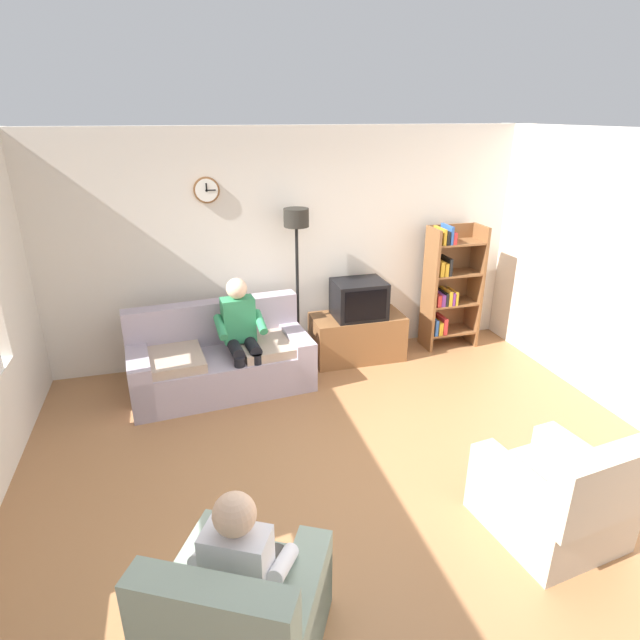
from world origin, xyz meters
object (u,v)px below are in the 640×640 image
(person_on_couch, at_px, (241,330))
(person_in_left_armchair, at_px, (245,563))
(tv_stand, at_px, (357,337))
(floor_lamp, at_px, (297,244))
(tv, at_px, (359,299))
(armchair_near_window, at_px, (242,620))
(armchair_near_bookshelf, at_px, (555,499))
(couch, at_px, (221,361))
(bookshelf, at_px, (448,286))

(person_on_couch, distance_m, person_in_left_armchair, 2.98)
(tv_stand, distance_m, floor_lamp, 1.38)
(tv, distance_m, armchair_near_window, 3.92)
(tv, xyz_separation_m, floor_lamp, (-0.71, 0.12, 0.68))
(tv, height_order, armchair_near_bookshelf, tv)
(couch, height_order, floor_lamp, floor_lamp)
(couch, height_order, person_in_left_armchair, person_in_left_armchair)
(bookshelf, height_order, person_in_left_armchair, bookshelf)
(armchair_near_window, bearing_deg, tv_stand, 61.65)
(couch, bearing_deg, armchair_near_window, -93.33)
(armchair_near_window, distance_m, person_on_couch, 3.09)
(tv_stand, height_order, armchair_near_bookshelf, armchair_near_bookshelf)
(person_in_left_armchair, bearing_deg, armchair_near_window, -118.35)
(couch, distance_m, person_on_couch, 0.46)
(floor_lamp, bearing_deg, person_on_couch, -144.96)
(tv_stand, distance_m, person_in_left_armchair, 3.84)
(armchair_near_bookshelf, bearing_deg, person_on_couch, 124.49)
(floor_lamp, bearing_deg, person_in_left_armchair, -107.65)
(person_in_left_armchair, bearing_deg, couch, 87.38)
(tv, relative_size, floor_lamp, 0.32)
(couch, height_order, armchair_near_window, same)
(person_on_couch, bearing_deg, floor_lamp, 35.04)
(bookshelf, distance_m, armchair_near_bookshelf, 3.31)
(tv, relative_size, person_in_left_armchair, 0.54)
(person_in_left_armchair, bearing_deg, floor_lamp, 72.35)
(couch, distance_m, floor_lamp, 1.54)
(bookshelf, xyz_separation_m, floor_lamp, (-1.94, 0.03, 0.66))
(floor_lamp, height_order, armchair_near_bookshelf, floor_lamp)
(armchair_near_window, bearing_deg, floor_lamp, 72.10)
(bookshelf, distance_m, person_in_left_armchair, 4.59)
(tv_stand, xyz_separation_m, bookshelf, (1.22, 0.07, 0.52))
(floor_lamp, bearing_deg, tv_stand, -7.89)
(person_on_couch, bearing_deg, bookshelf, 10.37)
(bookshelf, distance_m, floor_lamp, 2.04)
(tv_stand, xyz_separation_m, person_on_couch, (-1.45, -0.42, 0.42))
(bookshelf, height_order, armchair_near_window, bookshelf)
(tv, xyz_separation_m, armchair_near_window, (-1.86, -3.42, -0.48))
(tv, height_order, bookshelf, bookshelf)
(tv, bearing_deg, person_on_couch, -164.89)
(tv_stand, height_order, bookshelf, bookshelf)
(floor_lamp, xyz_separation_m, armchair_near_window, (-1.15, -3.55, -1.16))
(couch, height_order, tv, tv)
(couch, relative_size, armchair_near_bookshelf, 2.03)
(person_on_couch, bearing_deg, couch, 154.41)
(person_in_left_armchair, bearing_deg, bookshelf, 48.54)
(couch, xyz_separation_m, bookshelf, (2.90, 0.38, 0.48))
(tv, height_order, person_on_couch, person_on_couch)
(floor_lamp, distance_m, person_on_couch, 1.17)
(armchair_near_window, xyz_separation_m, armchair_near_bookshelf, (2.25, 0.35, 0.00))
(tv_stand, xyz_separation_m, tv, (-0.00, -0.02, 0.50))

